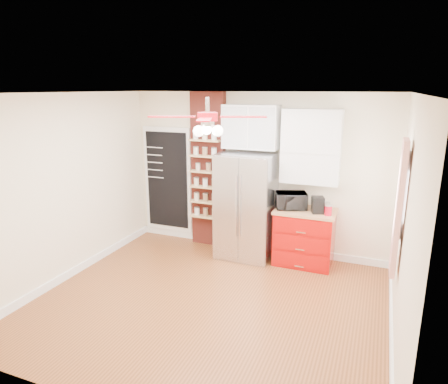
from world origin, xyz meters
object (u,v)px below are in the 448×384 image
at_px(coffee_maker, 318,205).
at_px(pantry_jar_oats, 198,167).
at_px(red_cabinet, 304,237).
at_px(ceiling_fan, 207,117).
at_px(canister_left, 328,211).
at_px(toaster_oven, 291,201).
at_px(fridge, 246,206).

height_order(coffee_maker, pantry_jar_oats, pantry_jar_oats).
bearing_deg(pantry_jar_oats, coffee_maker, -4.34).
relative_size(red_cabinet, ceiling_fan, 0.67).
bearing_deg(canister_left, coffee_maker, 158.10).
bearing_deg(coffee_maker, canister_left, -41.64).
height_order(toaster_oven, pantry_jar_oats, pantry_jar_oats).
relative_size(toaster_oven, coffee_maker, 1.87).
relative_size(toaster_oven, pantry_jar_oats, 3.91).
height_order(fridge, toaster_oven, fridge).
xyz_separation_m(ceiling_fan, pantry_jar_oats, (-0.98, 1.77, -0.99)).
xyz_separation_m(red_cabinet, pantry_jar_oats, (-1.90, 0.09, 0.98)).
height_order(red_cabinet, ceiling_fan, ceiling_fan).
bearing_deg(red_cabinet, canister_left, -21.31).
bearing_deg(coffee_maker, pantry_jar_oats, 155.93).
distance_m(fridge, canister_left, 1.34).
distance_m(red_cabinet, ceiling_fan, 2.75).
relative_size(red_cabinet, toaster_oven, 1.99).
relative_size(coffee_maker, canister_left, 1.71).
bearing_deg(ceiling_fan, fridge, 91.76).
height_order(ceiling_fan, canister_left, ceiling_fan).
xyz_separation_m(coffee_maker, canister_left, (0.17, -0.07, -0.05)).
height_order(red_cabinet, canister_left, canister_left).
xyz_separation_m(fridge, red_cabinet, (0.97, 0.05, -0.42)).
xyz_separation_m(fridge, pantry_jar_oats, (-0.93, 0.14, 0.56)).
bearing_deg(red_cabinet, toaster_oven, -178.41).
relative_size(ceiling_fan, canister_left, 9.44).
height_order(ceiling_fan, toaster_oven, ceiling_fan).
height_order(toaster_oven, coffee_maker, toaster_oven).
distance_m(coffee_maker, canister_left, 0.19).
relative_size(fridge, ceiling_fan, 1.25).
bearing_deg(toaster_oven, fridge, 161.93).
bearing_deg(pantry_jar_oats, canister_left, -5.74).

